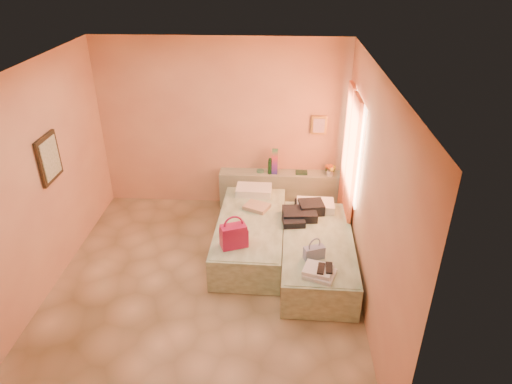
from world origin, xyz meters
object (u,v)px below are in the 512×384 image
bed_left (251,235)px  towel_stack (320,272)px  water_bottle (270,166)px  headboard_ledge (281,190)px  blue_handbag (314,253)px  green_book (301,172)px  flower_vase (330,169)px  bed_right (317,254)px  magenta_handbag (234,235)px

bed_left → towel_stack: towel_stack is taller
bed_left → water_bottle: bearing=80.3°
headboard_ledge → blue_handbag: 2.18m
green_book → blue_handbag: 2.12m
water_bottle → bed_left: bearing=-101.1°
flower_vase → blue_handbag: flower_vase is taller
bed_left → towel_stack: size_ratio=5.71×
bed_right → green_book: size_ratio=10.40×
water_bottle → flower_vase: bearing=-0.9°
green_book → towel_stack: size_ratio=0.55×
magenta_handbag → towel_stack: magenta_handbag is taller
blue_handbag → bed_right: bearing=56.8°
magenta_handbag → blue_handbag: magenta_handbag is taller
water_bottle → green_book: size_ratio=1.37×
water_bottle → blue_handbag: water_bottle is taller
headboard_ledge → green_book: 0.48m
bed_right → magenta_handbag: size_ratio=5.80×
headboard_ledge → green_book: size_ratio=10.66×
headboard_ledge → flower_vase: (0.79, -0.06, 0.44)m
bed_right → blue_handbag: size_ratio=7.69×
flower_vase → water_bottle: bearing=179.1°
green_book → towel_stack: 2.47m
headboard_ledge → bed_right: 1.78m
water_bottle → towel_stack: size_ratio=0.75×
flower_vase → blue_handbag: bearing=-100.1°
green_book → magenta_handbag: magenta_handbag is taller
magenta_handbag → blue_handbag: (1.03, -0.21, -0.08)m
water_bottle → towel_stack: (0.66, -2.43, -0.23)m
bed_right → blue_handbag: blue_handbag is taller
towel_stack → flower_vase: bearing=82.5°
headboard_ledge → magenta_handbag: bearing=-107.5°
towel_stack → blue_handbag: bearing=98.0°
water_bottle → bed_right: bearing=-67.2°
headboard_ledge → blue_handbag: bearing=-78.7°
bed_right → headboard_ledge: bearing=108.2°
headboard_ledge → green_book: bearing=-0.9°
green_book → water_bottle: bearing=-176.3°
headboard_ledge → green_book: green_book is taller
blue_handbag → green_book: bearing=71.0°
flower_vase → blue_handbag: size_ratio=0.92×
bed_left → water_bottle: water_bottle is taller
green_book → blue_handbag: (0.09, -2.12, -0.08)m
green_book → headboard_ledge: bearing=178.7°
bed_right → water_bottle: bearing=114.2°
green_book → blue_handbag: green_book is taller
green_book → towel_stack: (0.14, -2.47, -0.12)m
headboard_ledge → towel_stack: size_ratio=5.86×
green_book → magenta_handbag: (-0.93, -1.91, -0.00)m
bed_left → towel_stack: 1.53m
bed_right → towel_stack: 0.83m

